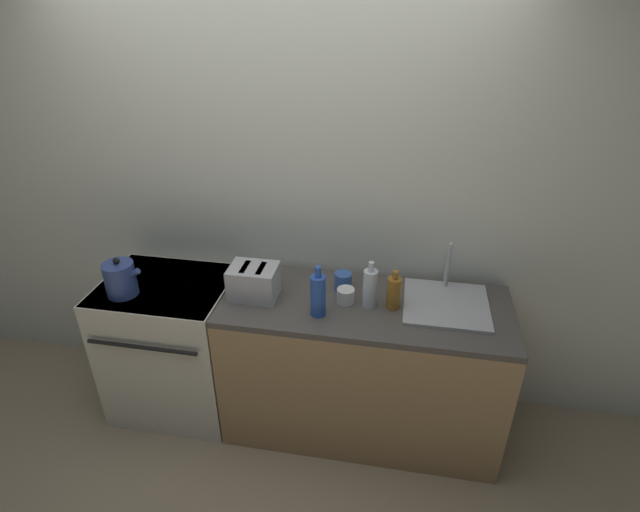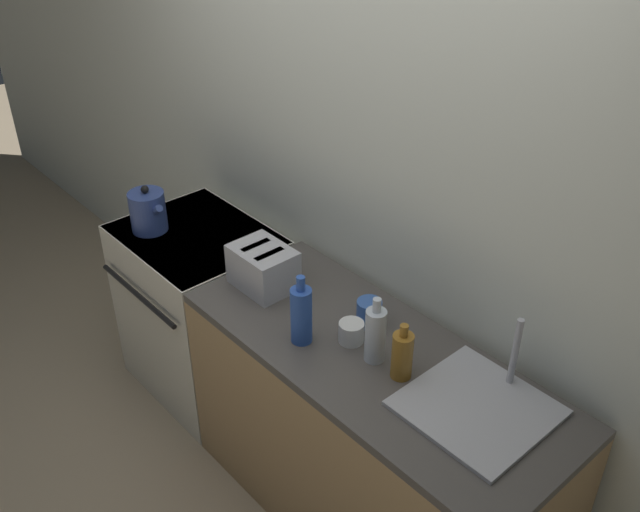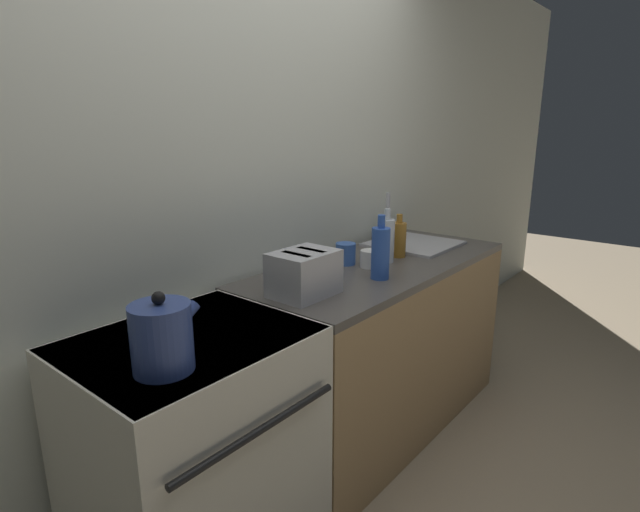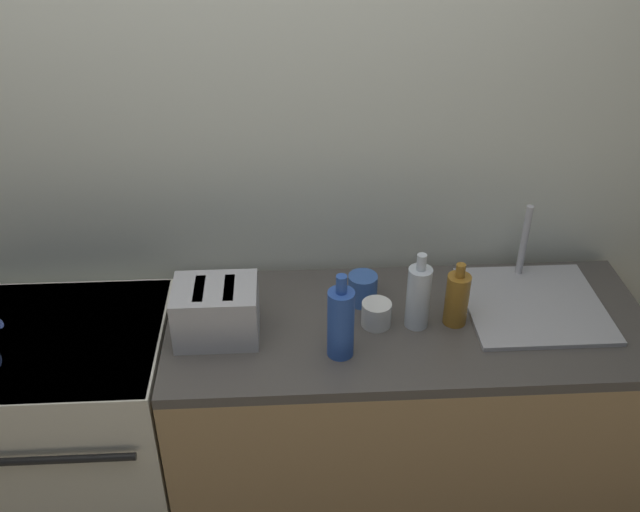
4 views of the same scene
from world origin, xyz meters
TOP-DOWN VIEW (x-y plane):
  - ground_plane at (0.00, 0.00)m, footprint 12.00×12.00m
  - wall_back at (0.00, 0.69)m, footprint 8.00×0.05m
  - stove at (-0.60, 0.30)m, footprint 0.73×0.64m
  - counter_block at (0.55, 0.32)m, footprint 1.56×0.63m
  - kettle at (-0.77, 0.17)m, footprint 0.21×0.17m
  - toaster at (-0.05, 0.29)m, footprint 0.26×0.20m
  - sink_tray at (0.98, 0.38)m, footprint 0.45×0.44m
  - bottle_amber at (0.70, 0.31)m, footprint 0.07×0.07m
  - bottle_blue at (0.32, 0.17)m, footprint 0.08×0.08m
  - bottle_clear at (0.57, 0.30)m, footprint 0.08×0.08m
  - cup_blue at (0.41, 0.43)m, footprint 0.10×0.10m
  - cup_white at (0.44, 0.31)m, footprint 0.09×0.09m

SIDE VIEW (x-z plane):
  - ground_plane at x=0.00m, z-range 0.00..0.00m
  - counter_block at x=0.55m, z-range 0.00..0.88m
  - stove at x=-0.60m, z-range 0.01..0.90m
  - sink_tray at x=0.98m, z-range 0.76..1.04m
  - cup_white at x=0.44m, z-range 0.88..0.97m
  - cup_blue at x=0.41m, z-range 0.88..0.99m
  - toaster at x=-0.05m, z-range 0.89..1.06m
  - bottle_amber at x=0.70m, z-range 0.87..1.09m
  - kettle at x=-0.77m, z-range 0.87..1.10m
  - bottle_clear at x=0.57m, z-range 0.86..1.13m
  - bottle_blue at x=0.32m, z-range 0.86..1.15m
  - wall_back at x=0.00m, z-range 0.00..2.60m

